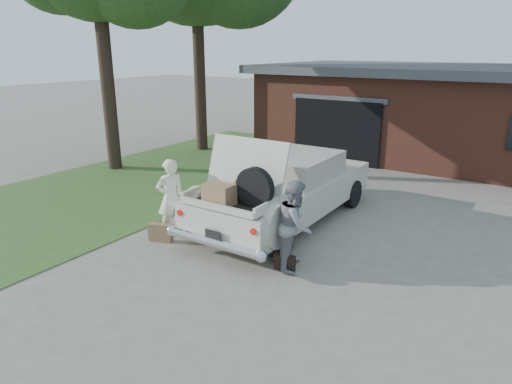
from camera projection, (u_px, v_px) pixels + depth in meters
The scene contains 8 objects.
ground at pixel (240, 251), 9.23m from camera, with size 90.00×90.00×0.00m, color gray.
grass_strip at pixel (154, 177), 14.50m from camera, with size 6.00×16.00×0.02m, color #2D4C1E.
house at pixel (435, 110), 17.32m from camera, with size 12.80×7.80×3.30m.
sedan at pixel (285, 188), 10.60m from camera, with size 2.18×5.47×2.22m.
woman_left at pixel (171, 198), 9.80m from camera, with size 0.62×0.41×1.71m, color white.
woman_right at pixel (295, 225), 8.31m from camera, with size 0.82×0.64×1.69m, color gray.
suitcase_left at pixel (160, 232), 9.66m from camera, with size 0.50×0.16×0.39m, color olive.
suitcase_right at pixel (285, 263), 8.40m from camera, with size 0.39×0.13×0.30m, color black.
Camera 1 is at (4.93, -6.84, 3.94)m, focal length 32.00 mm.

